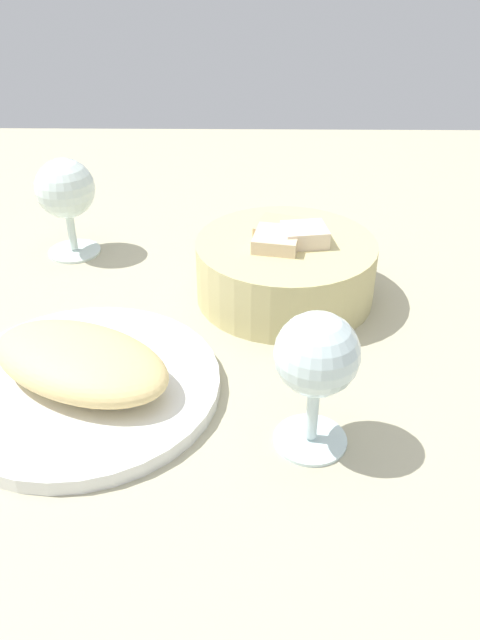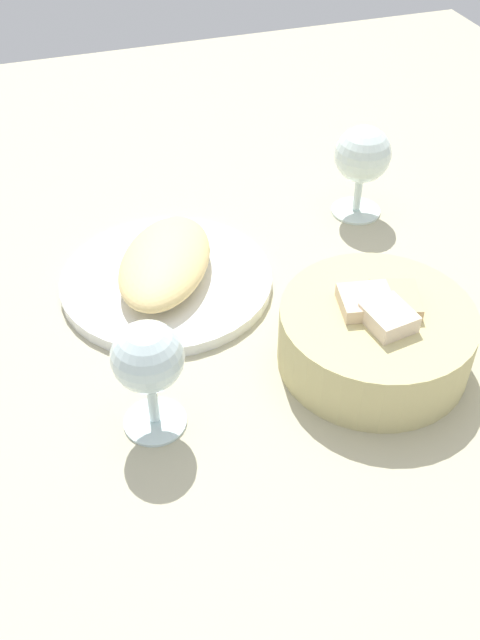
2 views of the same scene
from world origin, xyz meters
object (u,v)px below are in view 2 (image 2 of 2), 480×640
plate (167,280)px  wine_glass_near (148,362)px  bread_basket (375,335)px  wine_glass_far (362,158)px

plate → wine_glass_near: (19.98, -6.09, 7.46)cm
plate → bread_basket: size_ratio=1.25×
bread_basket → plate: bearing=-137.5°
plate → wine_glass_far: size_ratio=2.03×
plate → bread_basket: bread_basket is taller
wine_glass_near → plate: bearing=163.0°
plate → wine_glass_near: wine_glass_near is taller
bread_basket → wine_glass_far: 28.47cm
wine_glass_near → wine_glass_far: 43.43cm
bread_basket → wine_glass_far: size_ratio=1.62×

